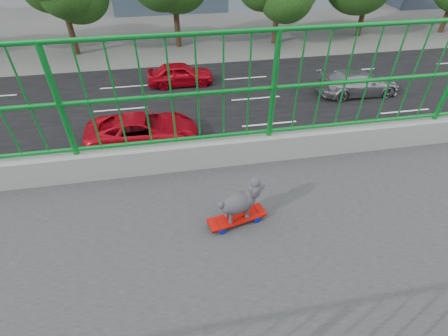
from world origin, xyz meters
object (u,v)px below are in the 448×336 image
poodle (240,201)px  car_2 (143,130)px  car_0 (259,216)px  car_6 (256,159)px  car_3 (358,83)px  skateboard (237,218)px  car_4 (180,74)px

poodle → car_2: bearing=176.7°
car_0 → car_6: 3.28m
car_3 → car_6: (6.40, -8.05, 0.01)m
poodle → car_2: poodle is taller
car_0 → car_2: bearing=-147.1°
car_6 → skateboard: bearing=-17.8°
poodle → car_4: size_ratio=0.10×
poodle → car_4: bearing=166.2°
poodle → car_6: 11.23m
car_2 → car_4: 6.79m
car_4 → car_6: size_ratio=0.79×
skateboard → car_6: skateboard is taller
car_2 → car_0: bearing=-147.1°
skateboard → car_0: bearing=146.1°
car_0 → car_3: bearing=137.6°
skateboard → car_6: 11.12m
poodle → car_0: size_ratio=0.10×
car_6 → car_4: bearing=-164.9°
skateboard → poodle: (-0.01, 0.02, 0.21)m
car_3 → car_6: 10.28m
car_0 → car_3: (-9.60, 8.76, -0.03)m
skateboard → poodle: bearing=90.0°
car_2 → car_6: bearing=-123.4°
skateboard → car_2: (-11.91, -2.05, -6.32)m
poodle → car_0: (-5.50, 2.06, -6.52)m
car_3 → car_4: size_ratio=1.19×
skateboard → poodle: size_ratio=1.28×
car_0 → car_2: size_ratio=0.83×
car_2 → car_3: bearing=-76.1°
car_3 → car_4: 11.11m
poodle → car_0: bearing=146.3°
car_3 → skateboard: bearing=144.3°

